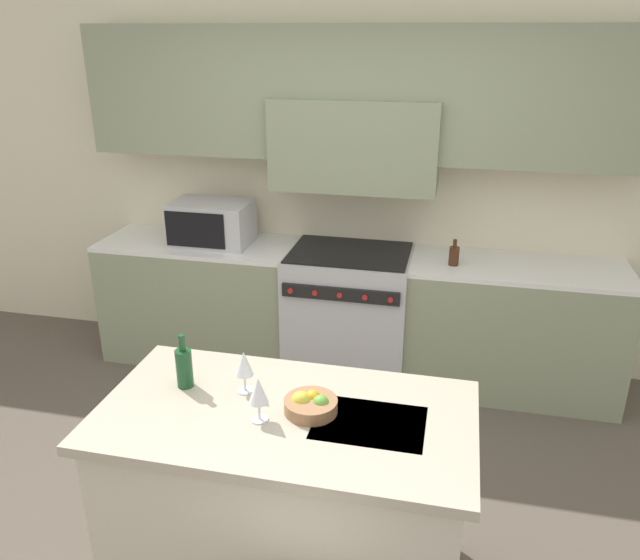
{
  "coord_description": "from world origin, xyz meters",
  "views": [
    {
      "loc": [
        0.7,
        -2.31,
        2.36
      ],
      "look_at": [
        0.04,
        0.58,
        1.17
      ],
      "focal_mm": 35.0,
      "sensor_mm": 36.0,
      "label": 1
    }
  ],
  "objects_px": {
    "wine_glass_near": "(259,392)",
    "wine_glass_far": "(244,365)",
    "microwave": "(212,223)",
    "fruit_bowl": "(310,404)",
    "wine_bottle": "(184,367)",
    "range_stove": "(349,313)",
    "oil_bottle_on_counter": "(454,255)"
  },
  "relations": [
    {
      "from": "wine_glass_near",
      "to": "wine_glass_far",
      "type": "distance_m",
      "value": 0.23
    },
    {
      "from": "microwave",
      "to": "fruit_bowl",
      "type": "distance_m",
      "value": 2.28
    },
    {
      "from": "wine_bottle",
      "to": "wine_glass_near",
      "type": "distance_m",
      "value": 0.44
    },
    {
      "from": "range_stove",
      "to": "wine_glass_far",
      "type": "bearing_deg",
      "value": -93.91
    },
    {
      "from": "wine_glass_near",
      "to": "oil_bottle_on_counter",
      "type": "xyz_separation_m",
      "value": [
        0.7,
        1.97,
        -0.06
      ]
    },
    {
      "from": "wine_glass_near",
      "to": "oil_bottle_on_counter",
      "type": "height_order",
      "value": "wine_glass_near"
    },
    {
      "from": "microwave",
      "to": "wine_glass_near",
      "type": "bearing_deg",
      "value": -63.44
    },
    {
      "from": "range_stove",
      "to": "wine_bottle",
      "type": "xyz_separation_m",
      "value": [
        -0.39,
        -1.85,
        0.54
      ]
    },
    {
      "from": "fruit_bowl",
      "to": "oil_bottle_on_counter",
      "type": "height_order",
      "value": "oil_bottle_on_counter"
    },
    {
      "from": "microwave",
      "to": "fruit_bowl",
      "type": "height_order",
      "value": "microwave"
    },
    {
      "from": "wine_glass_far",
      "to": "oil_bottle_on_counter",
      "type": "bearing_deg",
      "value": 64.93
    },
    {
      "from": "fruit_bowl",
      "to": "oil_bottle_on_counter",
      "type": "bearing_deg",
      "value": 74.34
    },
    {
      "from": "range_stove",
      "to": "fruit_bowl",
      "type": "relative_size",
      "value": 4.27
    },
    {
      "from": "wine_glass_near",
      "to": "fruit_bowl",
      "type": "distance_m",
      "value": 0.23
    },
    {
      "from": "microwave",
      "to": "oil_bottle_on_counter",
      "type": "distance_m",
      "value": 1.73
    },
    {
      "from": "fruit_bowl",
      "to": "oil_bottle_on_counter",
      "type": "relative_size",
      "value": 1.24
    },
    {
      "from": "range_stove",
      "to": "wine_glass_near",
      "type": "xyz_separation_m",
      "value": [
        0.0,
        -2.02,
        0.58
      ]
    },
    {
      "from": "wine_glass_far",
      "to": "fruit_bowl",
      "type": "xyz_separation_m",
      "value": [
        0.31,
        -0.08,
        -0.1
      ]
    },
    {
      "from": "wine_glass_near",
      "to": "microwave",
      "type": "bearing_deg",
      "value": 116.56
    },
    {
      "from": "wine_glass_near",
      "to": "fruit_bowl",
      "type": "height_order",
      "value": "wine_glass_near"
    },
    {
      "from": "wine_bottle",
      "to": "microwave",
      "type": "bearing_deg",
      "value": 108.43
    },
    {
      "from": "range_stove",
      "to": "wine_glass_near",
      "type": "distance_m",
      "value": 2.1
    },
    {
      "from": "wine_bottle",
      "to": "wine_glass_near",
      "type": "height_order",
      "value": "wine_bottle"
    },
    {
      "from": "wine_bottle",
      "to": "wine_glass_near",
      "type": "relative_size",
      "value": 1.29
    },
    {
      "from": "wine_glass_far",
      "to": "wine_glass_near",
      "type": "bearing_deg",
      "value": -55.66
    },
    {
      "from": "range_stove",
      "to": "wine_glass_far",
      "type": "height_order",
      "value": "wine_glass_far"
    },
    {
      "from": "wine_glass_near",
      "to": "oil_bottle_on_counter",
      "type": "distance_m",
      "value": 2.09
    },
    {
      "from": "oil_bottle_on_counter",
      "to": "wine_glass_far",
      "type": "bearing_deg",
      "value": -115.07
    },
    {
      "from": "range_stove",
      "to": "wine_bottle",
      "type": "bearing_deg",
      "value": -102.04
    },
    {
      "from": "microwave",
      "to": "oil_bottle_on_counter",
      "type": "height_order",
      "value": "microwave"
    },
    {
      "from": "oil_bottle_on_counter",
      "to": "range_stove",
      "type": "bearing_deg",
      "value": 175.45
    },
    {
      "from": "microwave",
      "to": "wine_bottle",
      "type": "bearing_deg",
      "value": -71.57
    }
  ]
}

